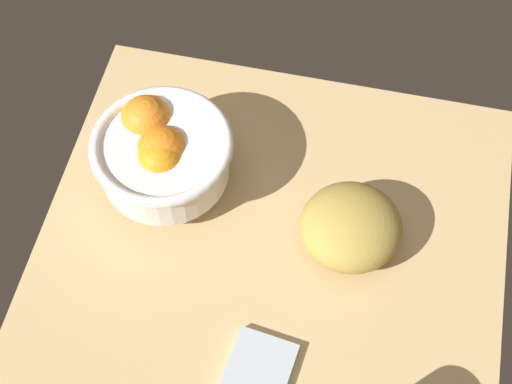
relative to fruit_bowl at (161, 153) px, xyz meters
The scene contains 4 objects.
ground_plane 21.27cm from the fruit_bowl, 58.01° to the left, with size 65.85×62.59×3.00cm, color tan.
fruit_bowl is the anchor object (origin of this frame).
bread_loaf 27.26cm from the fruit_bowl, 80.92° to the left, with size 13.59×13.24×7.92cm, color #B19442.
napkin_folded 32.64cm from the fruit_bowl, 35.32° to the left, with size 12.16×7.80×1.19cm, color #B3BEC7.
Camera 1 is at (43.72, 8.12, 94.07)cm, focal length 54.57 mm.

